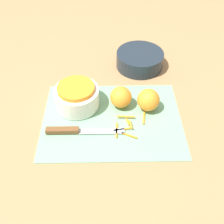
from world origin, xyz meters
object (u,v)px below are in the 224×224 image
Objects in this scene: bowl_dark at (140,60)px; orange_left at (121,97)px; bowl_speckled at (77,96)px; orange_right at (148,100)px; knife at (71,131)px.

orange_left is (-0.09, -0.23, 0.01)m from bowl_dark.
orange_right is at bearing -4.87° from bowl_speckled.
orange_right is (0.01, -0.25, 0.01)m from bowl_dark.
orange_left is at bearing 36.80° from knife.
bowl_speckled is at bearing 175.13° from orange_right.
orange_right reaches higher than orange_left.
bowl_speckled is 0.61× the size of knife.
orange_right is at bearing -10.26° from orange_left.
bowl_speckled is 2.05× the size of orange_left.
orange_left reaches higher than bowl_dark.
orange_right is (0.09, -0.02, 0.00)m from orange_left.
bowl_dark is 2.55× the size of orange_left.
knife is 0.27m from orange_right.
bowl_speckled is at bearing -135.66° from bowl_dark.
orange_left is at bearing -1.52° from bowl_speckled.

